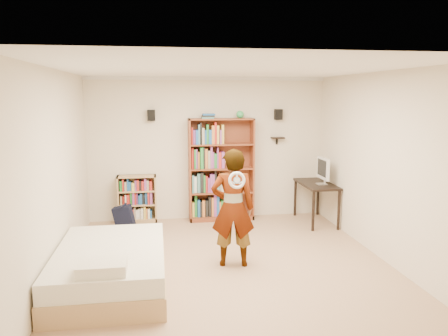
{
  "coord_description": "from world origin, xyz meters",
  "views": [
    {
      "loc": [
        -0.94,
        -5.74,
        2.36
      ],
      "look_at": [
        0.02,
        0.6,
        1.29
      ],
      "focal_mm": 35.0,
      "sensor_mm": 36.0,
      "label": 1
    }
  ],
  "objects_px": {
    "tall_bookshelf": "(221,170)",
    "daybed": "(111,262)",
    "low_bookshelf": "(137,199)",
    "person": "(233,208)",
    "computer_desk": "(316,203)"
  },
  "relations": [
    {
      "from": "low_bookshelf",
      "to": "person",
      "type": "distance_m",
      "value": 2.75
    },
    {
      "from": "computer_desk",
      "to": "person",
      "type": "height_order",
      "value": "person"
    },
    {
      "from": "low_bookshelf",
      "to": "tall_bookshelf",
      "type": "bearing_deg",
      "value": -1.62
    },
    {
      "from": "computer_desk",
      "to": "low_bookshelf",
      "type": "bearing_deg",
      "value": 171.26
    },
    {
      "from": "low_bookshelf",
      "to": "computer_desk",
      "type": "bearing_deg",
      "value": -8.74
    },
    {
      "from": "person",
      "to": "low_bookshelf",
      "type": "bearing_deg",
      "value": -51.13
    },
    {
      "from": "tall_bookshelf",
      "to": "daybed",
      "type": "relative_size",
      "value": 0.94
    },
    {
      "from": "tall_bookshelf",
      "to": "low_bookshelf",
      "type": "bearing_deg",
      "value": 178.38
    },
    {
      "from": "low_bookshelf",
      "to": "computer_desk",
      "type": "height_order",
      "value": "low_bookshelf"
    },
    {
      "from": "computer_desk",
      "to": "person",
      "type": "relative_size",
      "value": 0.67
    },
    {
      "from": "low_bookshelf",
      "to": "daybed",
      "type": "height_order",
      "value": "low_bookshelf"
    },
    {
      "from": "computer_desk",
      "to": "person",
      "type": "xyz_separation_m",
      "value": [
        -1.9,
        -1.83,
        0.45
      ]
    },
    {
      "from": "daybed",
      "to": "low_bookshelf",
      "type": "bearing_deg",
      "value": 85.64
    },
    {
      "from": "low_bookshelf",
      "to": "daybed",
      "type": "bearing_deg",
      "value": -94.36
    },
    {
      "from": "computer_desk",
      "to": "person",
      "type": "bearing_deg",
      "value": -136.04
    }
  ]
}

